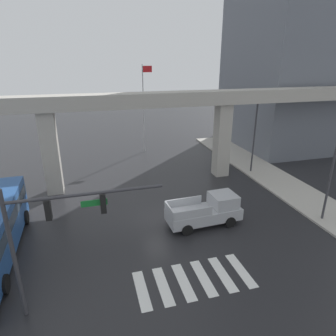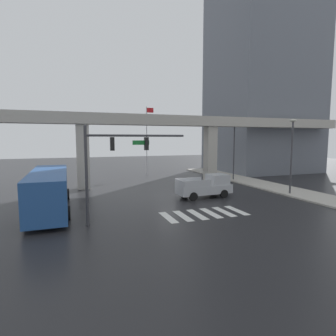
# 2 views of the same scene
# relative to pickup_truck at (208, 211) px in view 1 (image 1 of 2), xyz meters

# --- Properties ---
(ground_plane) EXTENTS (120.00, 120.00, 0.00)m
(ground_plane) POSITION_rel_pickup_truck_xyz_m (-2.87, 1.38, -0.99)
(ground_plane) COLOR #232326
(crosswalk_stripes) EXTENTS (6.05, 2.80, 0.01)m
(crosswalk_stripes) POSITION_rel_pickup_truck_xyz_m (-2.87, -5.05, -0.98)
(crosswalk_stripes) COLOR silver
(crosswalk_stripes) RESTS_ON ground
(elevated_overpass) EXTENTS (55.59, 1.86, 8.15)m
(elevated_overpass) POSITION_rel_pickup_truck_xyz_m (-2.87, 8.30, 5.92)
(elevated_overpass) COLOR #ADA89E
(elevated_overpass) RESTS_ON ground
(sidewalk_east) EXTENTS (4.00, 36.00, 0.15)m
(sidewalk_east) POSITION_rel_pickup_truck_xyz_m (9.27, 3.38, -0.91)
(sidewalk_east) COLOR #ADA89E
(sidewalk_east) RESTS_ON ground
(pickup_truck) EXTENTS (5.19, 2.27, 2.08)m
(pickup_truck) POSITION_rel_pickup_truck_xyz_m (0.00, 0.00, 0.00)
(pickup_truck) COLOR #A8AAAF
(pickup_truck) RESTS_ON ground
(traffic_signal_mast) EXTENTS (6.49, 0.32, 6.20)m
(traffic_signal_mast) POSITION_rel_pickup_truck_xyz_m (-9.23, -5.06, 3.40)
(traffic_signal_mast) COLOR #38383D
(traffic_signal_mast) RESTS_ON ground
(street_lamp_near_corner) EXTENTS (0.44, 0.70, 7.24)m
(street_lamp_near_corner) POSITION_rel_pickup_truck_xyz_m (8.07, -1.80, 3.57)
(street_lamp_near_corner) COLOR #38383D
(street_lamp_near_corner) RESTS_ON ground
(street_lamp_mid_block) EXTENTS (0.44, 0.70, 7.24)m
(street_lamp_mid_block) POSITION_rel_pickup_truck_xyz_m (8.07, 7.95, 3.57)
(street_lamp_mid_block) COLOR #38383D
(street_lamp_mid_block) RESTS_ON ground
(flagpole) EXTENTS (1.16, 0.12, 10.20)m
(flagpole) POSITION_rel_pickup_truck_xyz_m (-0.76, 17.90, 4.91)
(flagpole) COLOR silver
(flagpole) RESTS_ON ground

